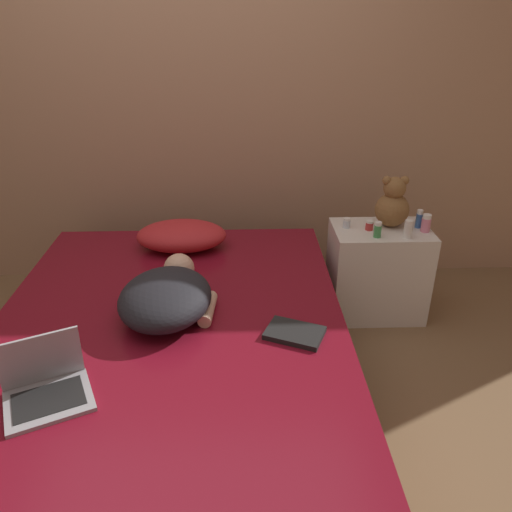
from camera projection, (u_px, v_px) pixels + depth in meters
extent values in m
plane|color=brown|center=(176.00, 395.00, 2.44)|extent=(12.00, 12.00, 0.00)
cube|color=tan|center=(184.00, 81.00, 3.01)|extent=(8.00, 0.06, 2.60)
cube|color=#4C331E|center=(174.00, 373.00, 2.38)|extent=(1.61, 2.02, 0.27)
cube|color=maroon|center=(171.00, 334.00, 2.28)|extent=(1.57, 1.98, 0.17)
cube|color=silver|center=(377.00, 272.00, 2.99)|extent=(0.56, 0.37, 0.56)
ellipsoid|color=red|center=(182.00, 236.00, 2.85)|extent=(0.51, 0.34, 0.16)
ellipsoid|color=black|center=(165.00, 298.00, 2.21)|extent=(0.45, 0.53, 0.19)
sphere|color=#DBAD8E|center=(179.00, 269.00, 2.50)|extent=(0.15, 0.15, 0.15)
cylinder|color=#DBAD8E|center=(208.00, 309.00, 2.25)|extent=(0.08, 0.23, 0.06)
cube|color=#9E9EA3|center=(49.00, 401.00, 1.76)|extent=(0.36, 0.33, 0.02)
cube|color=black|center=(48.00, 399.00, 1.75)|extent=(0.28, 0.25, 0.00)
cube|color=#9E9EA3|center=(40.00, 359.00, 1.78)|extent=(0.28, 0.17, 0.22)
cube|color=black|center=(40.00, 359.00, 1.78)|extent=(0.25, 0.15, 0.20)
sphere|color=brown|center=(392.00, 210.00, 2.86)|extent=(0.19, 0.19, 0.19)
sphere|color=brown|center=(395.00, 188.00, 2.80)|extent=(0.13, 0.13, 0.13)
sphere|color=brown|center=(387.00, 180.00, 2.78)|extent=(0.05, 0.05, 0.05)
sphere|color=brown|center=(405.00, 180.00, 2.79)|extent=(0.05, 0.05, 0.05)
cylinder|color=#3D8E4C|center=(378.00, 231.00, 2.75)|extent=(0.04, 0.04, 0.07)
cylinder|color=white|center=(378.00, 224.00, 2.73)|extent=(0.04, 0.04, 0.02)
cylinder|color=white|center=(408.00, 231.00, 2.74)|extent=(0.05, 0.05, 0.08)
cylinder|color=white|center=(409.00, 222.00, 2.71)|extent=(0.04, 0.04, 0.02)
cylinder|color=#B72D2D|center=(369.00, 226.00, 2.84)|extent=(0.04, 0.04, 0.04)
cylinder|color=white|center=(370.00, 222.00, 2.83)|extent=(0.04, 0.04, 0.01)
cylinder|color=pink|center=(426.00, 225.00, 2.81)|extent=(0.05, 0.05, 0.08)
cylinder|color=white|center=(427.00, 217.00, 2.79)|extent=(0.05, 0.05, 0.02)
cylinder|color=#3866B2|center=(419.00, 221.00, 2.86)|extent=(0.04, 0.04, 0.08)
cylinder|color=white|center=(420.00, 212.00, 2.84)|extent=(0.03, 0.03, 0.02)
cylinder|color=silver|center=(347.00, 224.00, 2.87)|extent=(0.04, 0.04, 0.04)
cylinder|color=white|center=(347.00, 219.00, 2.86)|extent=(0.04, 0.04, 0.01)
cube|color=black|center=(295.00, 333.00, 2.12)|extent=(0.28, 0.24, 0.02)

